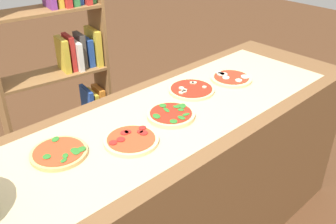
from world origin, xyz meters
TOP-DOWN VIEW (x-y plane):
  - counter at (0.00, 0.00)m, footprint 2.35×0.74m
  - parchment_paper at (0.00, 0.00)m, footprint 1.95×0.59m
  - pizza_spinach_0 at (-0.53, 0.07)m, footprint 0.23×0.23m
  - pizza_pepperoni_1 at (-0.27, -0.05)m, footprint 0.23×0.23m
  - pizza_spinach_2 at (0.00, -0.02)m, footprint 0.23×0.23m
  - pizza_mushroom_3 at (0.27, 0.10)m, footprint 0.25×0.25m
  - pizza_mozzarella_4 at (0.53, 0.04)m, footprint 0.23×0.23m
  - bookshelf at (0.02, 0.99)m, footprint 0.73×0.34m

SIDE VIEW (x-z plane):
  - counter at x=0.00m, z-range 0.00..0.93m
  - bookshelf at x=0.02m, z-range 0.01..1.68m
  - parchment_paper at x=0.00m, z-range 0.93..0.93m
  - pizza_mushroom_3 at x=0.27m, z-range 0.93..0.95m
  - pizza_mozzarella_4 at x=0.53m, z-range 0.93..0.95m
  - pizza_pepperoni_1 at x=-0.27m, z-range 0.93..0.95m
  - pizza_spinach_0 at x=-0.53m, z-range 0.93..0.95m
  - pizza_spinach_2 at x=0.00m, z-range 0.93..0.95m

